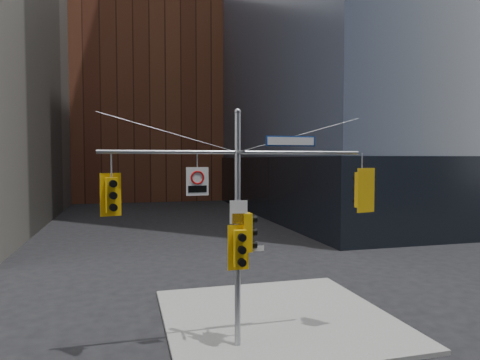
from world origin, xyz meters
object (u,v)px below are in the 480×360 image
traffic_light_west_arm (112,195)px  traffic_light_east_arm (362,190)px  traffic_light_pole_front (240,249)px  regulatory_sign_arm (197,180)px  signal_assembly (238,205)px  street_sign_blade (291,141)px  traffic_light_pole_side (248,232)px

traffic_light_west_arm → traffic_light_east_arm: 7.77m
traffic_light_pole_front → traffic_light_east_arm: bearing=2.4°
traffic_light_pole_front → regulatory_sign_arm: 2.36m
traffic_light_east_arm → regulatory_sign_arm: 5.39m
signal_assembly → street_sign_blade: (1.69, 0.00, 1.93)m
traffic_light_west_arm → regulatory_sign_arm: bearing=-13.8°
traffic_light_pole_side → traffic_light_pole_front: traffic_light_pole_side is taller
traffic_light_pole_front → traffic_light_west_arm: bearing=174.3°
traffic_light_pole_side → traffic_light_pole_front: (-0.33, -0.27, -0.42)m
street_sign_blade → regulatory_sign_arm: 3.13m
traffic_light_east_arm → traffic_light_pole_side: bearing=-10.7°
signal_assembly → regulatory_sign_arm: size_ratio=9.68×
traffic_light_pole_side → street_sign_blade: (1.36, -0.01, 2.76)m
traffic_light_east_arm → signal_assembly: bearing=-10.6°
signal_assembly → traffic_light_west_arm: signal_assembly is taller
traffic_light_pole_side → traffic_light_pole_front: size_ratio=0.86×
street_sign_blade → traffic_light_east_arm: bearing=-0.7°
traffic_light_west_arm → traffic_light_pole_front: (3.60, -0.28, -1.63)m
traffic_light_east_arm → regulatory_sign_arm: bearing=-10.3°
traffic_light_pole_front → signal_assembly: bearing=88.7°
signal_assembly → traffic_light_pole_front: bearing=-90.0°
street_sign_blade → signal_assembly: bearing=179.5°
regulatory_sign_arm → traffic_light_pole_front: bearing=-16.2°
street_sign_blade → traffic_light_pole_side: bearing=179.1°
street_sign_blade → regulatory_sign_arm: bearing=179.8°
signal_assembly → traffic_light_east_arm: size_ratio=5.64×
signal_assembly → traffic_light_pole_side: bearing=1.5°
traffic_light_pole_front → regulatory_sign_arm: bearing=167.2°
traffic_light_pole_front → regulatory_sign_arm: size_ratio=1.64×
traffic_light_pole_side → regulatory_sign_arm: (-1.54, -0.03, 1.59)m
traffic_light_west_arm → street_sign_blade: (5.29, -0.01, 1.55)m
signal_assembly → regulatory_sign_arm: 1.43m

